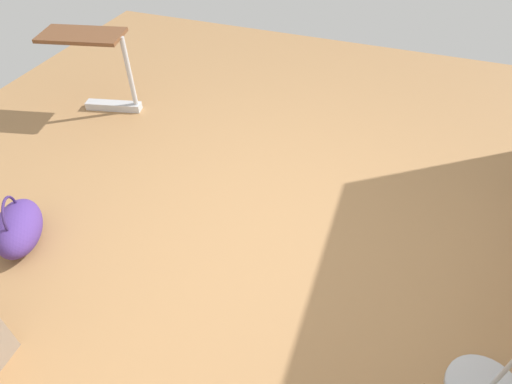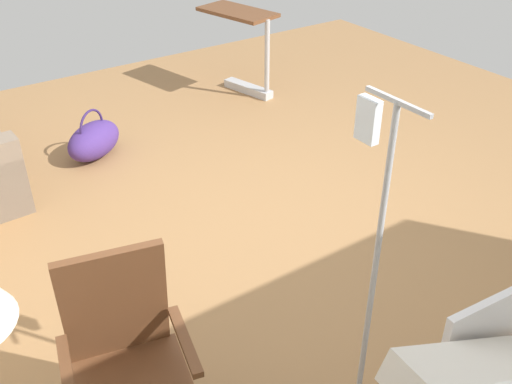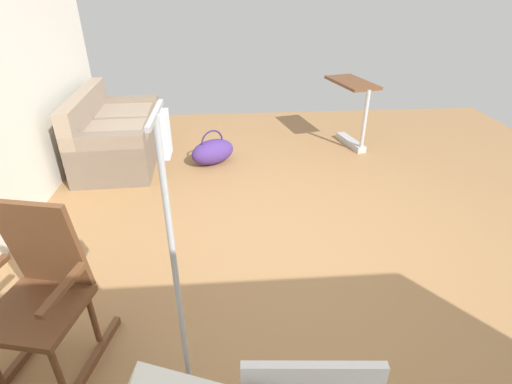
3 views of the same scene
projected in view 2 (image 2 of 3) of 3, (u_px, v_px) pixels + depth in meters
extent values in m
plane|color=#9E7247|center=(292.00, 226.00, 4.21)|extent=(7.49, 7.49, 0.00)
cube|color=silver|center=(492.00, 321.00, 2.52)|extent=(0.08, 0.56, 0.28)
cylinder|color=brown|center=(171.00, 377.00, 2.75)|extent=(0.04, 0.04, 0.40)
cube|color=brown|center=(115.00, 305.00, 2.43)|extent=(0.21, 0.45, 0.60)
cube|color=brown|center=(185.00, 340.00, 2.37)|extent=(0.39, 0.13, 0.03)
cube|color=brown|center=(67.00, 373.00, 2.23)|extent=(0.39, 0.13, 0.03)
cube|color=#B2B5BA|center=(248.00, 89.00, 6.27)|extent=(0.61, 0.26, 0.08)
cylinder|color=black|center=(267.00, 96.00, 6.13)|extent=(0.07, 0.07, 0.06)
cylinder|color=black|center=(231.00, 83.00, 6.42)|extent=(0.07, 0.07, 0.06)
cylinder|color=#B2B5BA|center=(267.00, 57.00, 5.91)|extent=(0.05, 0.05, 0.74)
cube|color=brown|center=(237.00, 12.00, 5.94)|extent=(0.87, 0.58, 0.04)
ellipsoid|color=#472D7A|center=(94.00, 141.00, 5.01)|extent=(0.57, 0.64, 0.30)
torus|color=#312055|center=(92.00, 127.00, 4.94)|extent=(0.18, 0.27, 0.30)
cylinder|color=#B2B5BA|center=(371.00, 297.00, 2.32)|extent=(0.02, 0.02, 1.65)
cube|color=#B2B5BA|center=(398.00, 102.00, 1.88)|extent=(0.28, 0.02, 0.02)
cube|color=white|center=(368.00, 120.00, 2.03)|extent=(0.09, 0.04, 0.16)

